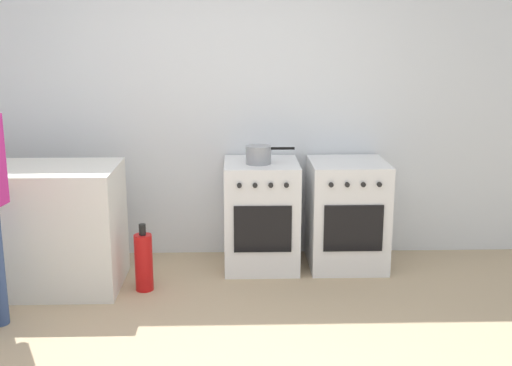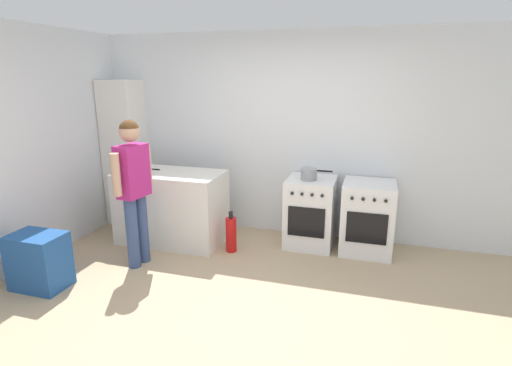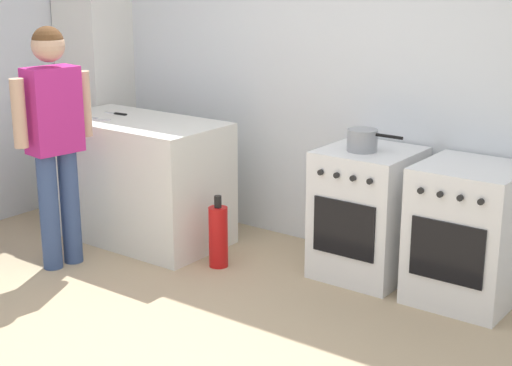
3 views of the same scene
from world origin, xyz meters
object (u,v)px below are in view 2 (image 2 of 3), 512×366
at_px(oven_right, 367,217).
at_px(knife_chef, 131,173).
at_px(pot, 309,174).
at_px(fire_extinguisher, 231,234).
at_px(knife_carving, 139,174).
at_px(larder_cabinet, 125,153).
at_px(recycling_crate_lower, 41,274).
at_px(person, 133,181).
at_px(knife_paring, 153,169).
at_px(oven_left, 310,212).
at_px(recycling_crate_upper, 37,248).

distance_m(oven_right, knife_chef, 2.90).
xyz_separation_m(pot, fire_extinguisher, (-0.85, -0.42, -0.70)).
bearing_deg(fire_extinguisher, knife_carving, -173.94).
distance_m(knife_chef, larder_cabinet, 0.87).
height_order(knife_chef, larder_cabinet, larder_cabinet).
relative_size(knife_chef, knife_carving, 1.01).
bearing_deg(oven_right, knife_chef, -168.22).
bearing_deg(knife_carving, recycling_crate_lower, -108.50).
xyz_separation_m(knife_chef, person, (0.37, -0.51, 0.06)).
relative_size(knife_carving, recycling_crate_lower, 0.56).
xyz_separation_m(pot, recycling_crate_lower, (-2.38, -1.76, -0.78)).
bearing_deg(recycling_crate_lower, fire_extinguisher, 41.17).
xyz_separation_m(knife_paring, person, (0.23, -0.78, 0.06)).
relative_size(knife_paring, person, 0.13).
bearing_deg(knife_paring, knife_carving, -94.20).
relative_size(oven_left, person, 0.53).
height_order(person, larder_cabinet, larder_cabinet).
xyz_separation_m(oven_left, recycling_crate_lower, (-2.40, -1.82, -0.29)).
relative_size(oven_left, oven_right, 1.00).
bearing_deg(knife_carving, knife_paring, 85.80).
relative_size(fire_extinguisher, recycling_crate_lower, 0.96).
distance_m(knife_paring, person, 0.81).
distance_m(knife_chef, person, 0.63).
bearing_deg(oven_right, person, -155.82).
relative_size(knife_paring, fire_extinguisher, 0.42).
bearing_deg(larder_cabinet, recycling_crate_lower, -82.64).
bearing_deg(fire_extinguisher, larder_cabinet, 161.95).
distance_m(recycling_crate_upper, larder_cabinet, 2.02).
distance_m(fire_extinguisher, recycling_crate_upper, 2.05).
height_order(oven_right, knife_carving, knife_carving).
bearing_deg(knife_paring, oven_right, 6.65).
relative_size(oven_right, pot, 2.27).
distance_m(pot, knife_carving, 2.04).
height_order(oven_left, oven_right, same).
distance_m(knife_paring, recycling_crate_upper, 1.64).
bearing_deg(knife_chef, recycling_crate_upper, -102.92).
relative_size(knife_carving, person, 0.18).
distance_m(knife_chef, recycling_crate_upper, 1.36).
bearing_deg(larder_cabinet, oven_left, -2.21).
distance_m(oven_right, recycling_crate_upper, 3.58).
bearing_deg(oven_right, pot, -175.04).
bearing_deg(pot, larder_cabinet, 176.45).
distance_m(oven_right, pot, 0.86).
relative_size(fire_extinguisher, larder_cabinet, 0.25).
xyz_separation_m(knife_paring, larder_cabinet, (-0.68, 0.41, 0.09)).
distance_m(oven_left, person, 2.13).
distance_m(knife_carving, recycling_crate_lower, 1.50).
distance_m(oven_left, fire_extinguisher, 1.01).
xyz_separation_m(recycling_crate_lower, recycling_crate_upper, (0.00, 0.00, 0.28)).
height_order(person, recycling_crate_upper, person).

